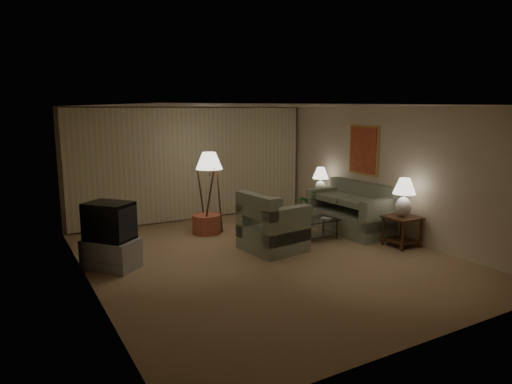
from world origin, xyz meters
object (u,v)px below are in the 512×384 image
Objects in this scene: tv_cabinet at (111,254)px; floor_lamp at (210,191)px; vase at (306,217)px; table_lamp_near at (404,194)px; sofa at (350,213)px; side_table_far at (320,203)px; side_table_near at (402,226)px; table_lamp_far at (321,179)px; armchair at (273,227)px; crt_tv at (109,221)px; ottoman at (207,224)px; coffee_table at (312,226)px.

floor_lamp reaches higher than tv_cabinet.
tv_cabinet is 3.83m from vase.
table_lamp_near is at bearing 34.05° from tv_cabinet.
sofa is 1.26m from side_table_far.
side_table_near is 0.80× the size of table_lamp_near.
table_lamp_near reaches higher than table_lamp_far.
table_lamp_far is (-0.00, -0.00, 0.59)m from side_table_far.
table_lamp_near is at bearing -90.00° from side_table_far.
sofa is 1.93× the size of tv_cabinet.
armchair is 1.91× the size of table_lamp_far.
crt_tv is at bearing 74.00° from armchair.
floor_lamp is at bearing 78.11° from crt_tv.
armchair is 2.83m from table_lamp_far.
armchair is 1.86m from floor_lamp.
table_lamp_near reaches higher than tv_cabinet.
crt_tv is at bearing -168.45° from side_table_far.
side_table_near is at bearing -121.16° from armchair.
sofa is 3.12m from ottoman.
side_table_near is at bearing 34.05° from crt_tv.
table_lamp_near reaches higher than armchair.
coffee_table is at bearing -86.11° from armchair.
armchair reaches higher than tv_cabinet.
table_lamp_near is (2.30, -1.05, 0.60)m from armchair.
side_table_near reaches higher than vase.
floor_lamp is 0.72m from ottoman.
sofa reaches higher than tv_cabinet.
ottoman is (-0.09, -0.00, -0.71)m from floor_lamp.
tv_cabinet is (-5.20, -1.06, -0.74)m from table_lamp_far.
table_lamp_near is at bearing -121.16° from armchair.
side_table_near is at bearing -44.43° from floor_lamp.
crt_tv reaches higher than sofa.
side_table_near and side_table_far have the same top height.
table_lamp_far is at bearing 170.39° from sofa.
table_lamp_near is 0.69× the size of coffee_table.
table_lamp_near is 3.97m from floor_lamp.
coffee_table is (1.06, 0.20, -0.16)m from armchair.
side_table_near is at bearing -43.50° from ottoman.
table_lamp_far is at bearing -62.65° from armchair.
side_table_far is 5.32m from crt_tv.
armchair is 2.12× the size of side_table_far.
floor_lamp reaches higher than sofa.
sofa is at bearing 48.39° from crt_tv.
tv_cabinet is at bearing 175.85° from coffee_table.
coffee_table is 1.20× the size of crt_tv.
sofa is at bearing -27.17° from ottoman.
ottoman is 2.18m from vase.
side_table_near is at bearing 3.58° from sofa.
side_table_near is 0.58× the size of tv_cabinet.
floor_lamp reaches higher than table_lamp_near.
floor_lamp reaches higher than crt_tv.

